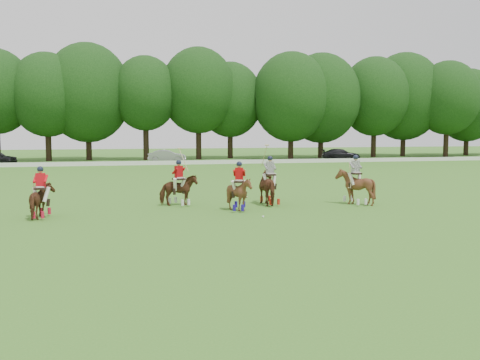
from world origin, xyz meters
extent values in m
plane|color=#3B7521|center=(0.00, 0.00, 0.00)|extent=(180.00, 180.00, 0.00)
cylinder|color=black|center=(-11.63, 48.49, 2.32)|extent=(0.70, 0.70, 4.64)
ellipsoid|color=black|center=(-11.63, 48.49, 7.95)|extent=(8.80, 8.80, 10.13)
cylinder|color=black|center=(-6.99, 49.52, 2.16)|extent=(0.70, 0.70, 4.31)
ellipsoid|color=black|center=(-6.99, 49.52, 8.31)|extent=(10.67, 10.67, 12.27)
cylinder|color=black|center=(-0.04, 48.00, 2.62)|extent=(0.70, 0.70, 5.24)
ellipsoid|color=black|center=(-0.04, 48.00, 8.26)|extent=(8.06, 8.06, 9.26)
cylinder|color=black|center=(6.63, 48.24, 2.59)|extent=(0.70, 0.70, 5.19)
ellipsoid|color=black|center=(6.63, 48.24, 8.75)|extent=(9.50, 9.50, 10.92)
cylinder|color=black|center=(11.06, 49.62, 2.24)|extent=(0.70, 0.70, 4.48)
ellipsoid|color=black|center=(11.06, 49.62, 7.71)|extent=(8.60, 8.60, 9.89)
cylinder|color=black|center=(18.54, 46.82, 2.11)|extent=(0.70, 0.70, 4.21)
ellipsoid|color=black|center=(18.54, 46.82, 8.00)|extent=(10.11, 10.11, 11.63)
cylinder|color=black|center=(23.25, 48.17, 2.03)|extent=(0.70, 0.70, 4.07)
ellipsoid|color=black|center=(23.25, 48.17, 7.99)|extent=(10.46, 10.46, 12.03)
cylinder|color=black|center=(31.16, 48.38, 2.40)|extent=(0.70, 0.70, 4.79)
ellipsoid|color=black|center=(31.16, 48.38, 8.35)|extent=(9.47, 9.47, 10.89)
cylinder|color=black|center=(36.59, 49.92, 2.22)|extent=(0.70, 0.70, 4.44)
ellipsoid|color=black|center=(36.59, 49.92, 8.51)|extent=(10.84, 10.84, 12.47)
cylinder|color=black|center=(41.42, 46.74, 2.43)|extent=(0.70, 0.70, 4.86)
ellipsoid|color=black|center=(41.42, 46.74, 8.21)|extent=(8.94, 8.94, 10.28)
cylinder|color=black|center=(46.86, 49.73, 1.95)|extent=(0.70, 0.70, 3.90)
ellipsoid|color=black|center=(46.86, 49.73, 7.38)|extent=(9.29, 9.29, 10.68)
cube|color=white|center=(0.00, 38.00, 0.22)|extent=(120.00, 0.10, 0.44)
imported|color=gray|center=(2.00, 42.50, 0.72)|extent=(4.52, 2.00, 1.44)
imported|color=black|center=(23.70, 42.50, 0.70)|extent=(5.12, 3.05, 1.39)
imported|color=#4F2715|center=(-7.00, 3.92, 0.73)|extent=(1.01, 1.81, 1.45)
cube|color=black|center=(-7.00, 3.92, 1.26)|extent=(0.51, 0.62, 0.08)
cylinder|color=tan|center=(-7.30, 3.96, 1.18)|extent=(0.06, 0.21, 1.29)
imported|color=#4F2715|center=(-0.94, 6.31, 0.76)|extent=(1.93, 1.84, 1.52)
cube|color=black|center=(-0.94, 6.31, 1.32)|extent=(0.65, 0.70, 0.08)
cylinder|color=tan|center=(-0.68, 6.45, 2.24)|extent=(0.38, 0.70, 1.08)
imported|color=#4F2715|center=(1.54, 3.99, 0.78)|extent=(1.61, 1.71, 1.55)
cube|color=black|center=(1.54, 3.99, 1.35)|extent=(0.58, 0.66, 0.08)
cylinder|color=tan|center=(1.83, 3.91, 1.27)|extent=(0.09, 0.21, 1.29)
imported|color=#4F2715|center=(3.50, 5.65, 0.86)|extent=(1.09, 2.11, 1.73)
cube|color=black|center=(3.50, 5.65, 1.50)|extent=(0.48, 0.59, 0.08)
cylinder|color=tan|center=(3.20, 5.63, 2.42)|extent=(0.09, 0.77, 1.08)
imported|color=#4F2715|center=(7.64, 4.73, 0.89)|extent=(1.58, 1.74, 1.78)
cube|color=black|center=(7.64, 4.73, 1.55)|extent=(0.49, 0.60, 0.08)
cylinder|color=tan|center=(7.34, 4.70, 1.47)|extent=(0.05, 0.21, 1.29)
sphere|color=white|center=(2.08, 1.87, 0.04)|extent=(0.09, 0.09, 0.09)
camera|label=1|loc=(-4.01, -19.60, 3.67)|focal=40.00mm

